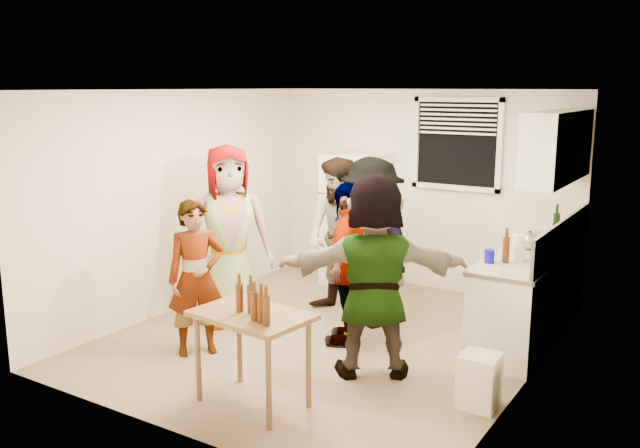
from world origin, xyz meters
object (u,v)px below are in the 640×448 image
Objects in this scene: wine_bottle at (555,239)px; blue_cup at (489,263)px; refrigerator at (356,219)px; guest_back_right at (370,323)px; guest_grey at (231,321)px; guest_orange at (372,373)px; beer_bottle_counter at (505,262)px; serving_table at (254,403)px; beer_bottle_table at (240,312)px; guest_back_left at (340,315)px; kettle at (529,250)px; red_cup at (265,317)px; guest_stripe at (199,352)px; guest_black at (347,342)px; trash_bin at (479,377)px.

wine_bottle reaches higher than blue_cup.
refrigerator is 0.94× the size of guest_back_right.
guest_orange is at bearing -60.42° from guest_grey.
guest_back_right is (0.90, -1.26, -0.85)m from refrigerator.
blue_cup is 1.52m from guest_orange.
guest_back_right is at bearing -141.81° from wine_bottle.
beer_bottle_counter reaches higher than guest_grey.
refrigerator is 1.85× the size of serving_table.
guest_back_left is at bearing 100.39° from beer_bottle_table.
kettle is 2.14m from guest_orange.
refrigerator is 3.66m from red_cup.
refrigerator is 3.00m from guest_stripe.
serving_table is 2.31m from guest_back_left.
guest_black is (0.07, 1.61, -0.78)m from beer_bottle_table.
kettle is at bearing 65.92° from red_cup.
guest_grey is at bearing 137.03° from red_cup.
trash_bin reaches higher than guest_orange.
wine_bottle is at bearing -144.21° from guest_orange.
kettle reaches higher than guest_back_right.
guest_back_left is 0.97× the size of guest_orange.
trash_bin is 2.71m from guest_stripe.
trash_bin is at bearing 29.95° from beer_bottle_table.
guest_stripe is at bearing -132.45° from wine_bottle.
beer_bottle_table is at bearing -122.69° from blue_cup.
guest_stripe is (-2.63, -2.87, -0.90)m from wine_bottle.
beer_bottle_table is 0.13× the size of guest_orange.
refrigerator is 13.36× the size of blue_cup.
serving_table is (0.99, -3.45, -0.85)m from refrigerator.
guest_back_right is (-1.60, -1.26, -0.90)m from wine_bottle.
guest_back_right is at bearing 178.44° from beer_bottle_counter.
guest_black is (1.39, 0.15, 0.00)m from guest_grey.
refrigerator is 15.37× the size of red_cup.
trash_bin is 2.10m from guest_back_right.
refrigerator is 3.64m from trash_bin.
guest_back_left is 0.98× the size of guest_back_right.
guest_orange is at bearing -36.32° from guest_stripe.
wine_bottle reaches higher than beer_bottle_table.
serving_table is (-1.36, -2.15, -0.90)m from beer_bottle_counter.
beer_bottle_counter is 1.64m from guest_orange.
kettle is at bearing -15.47° from refrigerator.
red_cup is (0.25, -0.00, 0.00)m from beer_bottle_table.
guest_back_left is (-2.02, -1.20, -0.90)m from wine_bottle.
trash_bin is at bearing -10.69° from guest_back_right.
beer_bottle_counter is 0.13× the size of guest_grey.
blue_cup reaches higher than trash_bin.
trash_bin is 1.79m from red_cup.
serving_table is at bearing -64.20° from guest_back_left.
beer_bottle_counter reaches higher than beer_bottle_table.
kettle is 0.15× the size of guest_black.
wine_bottle is 0.16× the size of guest_back_right.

